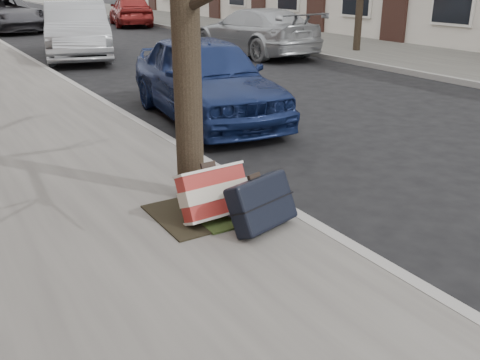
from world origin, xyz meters
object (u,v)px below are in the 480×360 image
suitcase_red (214,193)px  car_near_mid (77,30)px  suitcase_navy (262,203)px  car_near_front (206,78)px

suitcase_red → car_near_mid: car_near_mid is taller
suitcase_navy → suitcase_red: bearing=105.2°
suitcase_red → suitcase_navy: 0.47m
suitcase_navy → car_near_front: (1.61, 3.98, 0.30)m
suitcase_red → car_near_mid: bearing=77.2°
car_near_front → car_near_mid: car_near_mid is taller
suitcase_red → suitcase_navy: bearing=-62.6°
suitcase_navy → car_near_front: car_near_front is taller
suitcase_red → car_near_front: size_ratio=0.16×
suitcase_red → car_near_mid: size_ratio=0.14×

